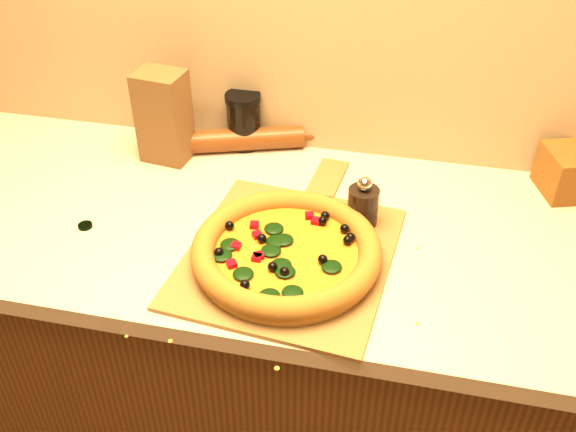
{
  "coord_description": "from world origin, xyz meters",
  "views": [
    {
      "loc": [
        0.27,
        0.36,
        1.74
      ],
      "look_at": [
        0.05,
        1.38,
        0.96
      ],
      "focal_mm": 40.0,
      "sensor_mm": 36.0,
      "label": 1
    }
  ],
  "objects_px": {
    "pizza_peel": "(291,251)",
    "dark_jar": "(244,120)",
    "pepper_grinder": "(363,206)",
    "rolling_pin": "(246,139)",
    "pizza": "(287,252)"
  },
  "relations": [
    {
      "from": "pizza",
      "to": "pepper_grinder",
      "type": "height_order",
      "value": "pepper_grinder"
    },
    {
      "from": "pizza_peel",
      "to": "pepper_grinder",
      "type": "height_order",
      "value": "pepper_grinder"
    },
    {
      "from": "rolling_pin",
      "to": "pizza",
      "type": "bearing_deg",
      "value": -64.63
    },
    {
      "from": "pizza_peel",
      "to": "pepper_grinder",
      "type": "relative_size",
      "value": 5.03
    },
    {
      "from": "pepper_grinder",
      "to": "rolling_pin",
      "type": "bearing_deg",
      "value": 142.06
    },
    {
      "from": "pepper_grinder",
      "to": "rolling_pin",
      "type": "relative_size",
      "value": 0.3
    },
    {
      "from": "pepper_grinder",
      "to": "dark_jar",
      "type": "bearing_deg",
      "value": 140.91
    },
    {
      "from": "pepper_grinder",
      "to": "dark_jar",
      "type": "distance_m",
      "value": 0.43
    },
    {
      "from": "pepper_grinder",
      "to": "rolling_pin",
      "type": "height_order",
      "value": "pepper_grinder"
    },
    {
      "from": "pizza_peel",
      "to": "dark_jar",
      "type": "xyz_separation_m",
      "value": [
        -0.21,
        0.39,
        0.07
      ]
    },
    {
      "from": "pizza",
      "to": "dark_jar",
      "type": "xyz_separation_m",
      "value": [
        -0.2,
        0.43,
        0.04
      ]
    },
    {
      "from": "pizza_peel",
      "to": "rolling_pin",
      "type": "height_order",
      "value": "rolling_pin"
    },
    {
      "from": "pizza",
      "to": "rolling_pin",
      "type": "distance_m",
      "value": 0.45
    },
    {
      "from": "pizza",
      "to": "pepper_grinder",
      "type": "relative_size",
      "value": 3.05
    },
    {
      "from": "pizza_peel",
      "to": "rolling_pin",
      "type": "relative_size",
      "value": 1.51
    }
  ]
}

